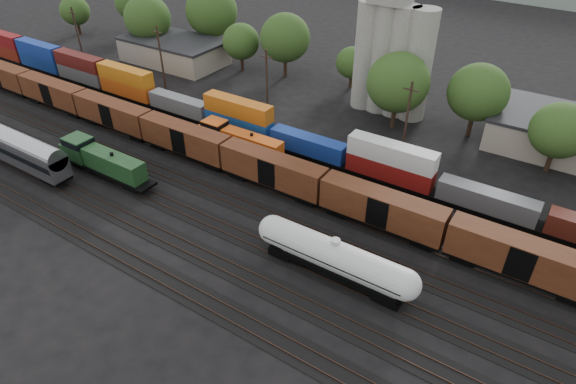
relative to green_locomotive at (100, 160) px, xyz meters
The scene contains 13 objects.
ground 21.87m from the green_locomotive, 13.31° to the left, with size 600.00×600.00×0.00m, color black.
tracks 21.86m from the green_locomotive, 13.31° to the left, with size 180.00×33.20×0.20m.
green_locomotive is the anchor object (origin of this frame).
tank_car_a 36.51m from the green_locomotive, ahead, with size 18.46×3.30×4.84m.
tank_car_b 37.20m from the green_locomotive, ahead, with size 15.08×2.70×3.95m.
passenger_coach 14.57m from the green_locomotive, 159.89° to the right, with size 24.59×3.03×5.58m.
orange_locomotive 19.23m from the green_locomotive, 51.27° to the left, with size 16.42×2.74×4.10m.
boxcar_string 24.09m from the green_locomotive, 24.53° to the left, with size 138.20×2.90×4.20m.
container_wall 24.83m from the green_locomotive, 53.66° to the left, with size 165.60×2.60×5.80m.
grain_silo 48.51m from the green_locomotive, 59.22° to the left, with size 13.40×5.00×29.00m.
industrial_sheds 48.90m from the green_locomotive, 55.41° to the left, with size 119.38×17.26×5.10m.
tree_band 45.42m from the green_locomotive, 69.89° to the left, with size 167.35×23.85×14.47m.
utility_poles 34.48m from the green_locomotive, 51.95° to the left, with size 122.20×0.36×12.00m.
Camera 1 is at (31.43, -38.40, 36.46)m, focal length 30.00 mm.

